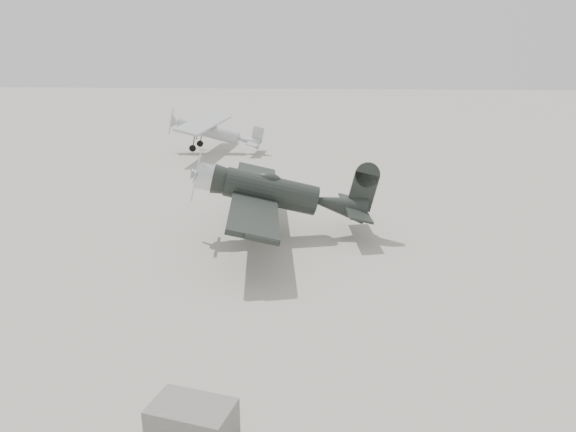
% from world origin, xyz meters
% --- Properties ---
extents(ground, '(160.00, 160.00, 0.00)m').
position_xyz_m(ground, '(0.00, 0.00, 0.00)').
color(ground, gray).
rests_on(ground, ground).
extents(lowwing_monoplane, '(7.67, 10.75, 3.46)m').
position_xyz_m(lowwing_monoplane, '(0.09, 4.89, 1.83)').
color(lowwing_monoplane, black).
rests_on(lowwing_monoplane, ground).
extents(highwing_monoplane, '(6.94, 9.78, 2.77)m').
position_xyz_m(highwing_monoplane, '(-6.28, 23.03, 1.74)').
color(highwing_monoplane, '#A1A4A6').
rests_on(highwing_monoplane, ground).
extents(equipment_block, '(1.90, 1.44, 0.85)m').
position_xyz_m(equipment_block, '(-0.72, -8.09, 0.42)').
color(equipment_block, slate).
rests_on(equipment_block, ground).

